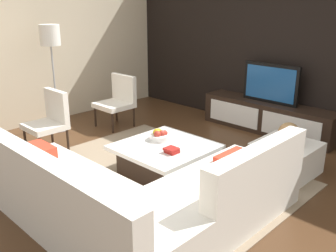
% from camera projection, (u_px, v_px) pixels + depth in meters
% --- Properties ---
extents(ground_plane, '(14.00, 14.00, 0.00)m').
position_uv_depth(ground_plane, '(165.00, 178.00, 4.63)').
color(ground_plane, '#4C301C').
extents(feature_wall_back, '(6.40, 0.12, 2.80)m').
position_uv_depth(feature_wall_back, '(284.00, 44.00, 6.01)').
color(feature_wall_back, black).
rests_on(feature_wall_back, ground).
extents(side_wall_left, '(0.12, 5.20, 2.80)m').
position_uv_depth(side_wall_left, '(40.00, 41.00, 6.43)').
color(side_wall_left, beige).
rests_on(side_wall_left, ground).
extents(area_rug, '(3.22, 2.43, 0.01)m').
position_uv_depth(area_rug, '(159.00, 175.00, 4.69)').
color(area_rug, gray).
rests_on(area_rug, ground).
extents(media_console, '(2.24, 0.48, 0.50)m').
position_uv_depth(media_console, '(268.00, 117.00, 6.17)').
color(media_console, black).
rests_on(media_console, ground).
extents(television, '(0.95, 0.06, 0.63)m').
position_uv_depth(television, '(271.00, 83.00, 5.99)').
color(television, black).
rests_on(television, media_console).
extents(sectional_couch, '(2.46, 2.33, 0.83)m').
position_uv_depth(sectional_couch, '(138.00, 198.00, 3.59)').
color(sectional_couch, white).
rests_on(sectional_couch, ground).
extents(coffee_table, '(1.06, 1.08, 0.38)m').
position_uv_depth(coffee_table, '(165.00, 159.00, 4.70)').
color(coffee_table, black).
rests_on(coffee_table, ground).
extents(accent_chair_near, '(0.52, 0.50, 0.87)m').
position_uv_depth(accent_chair_near, '(50.00, 117.00, 5.36)').
color(accent_chair_near, black).
rests_on(accent_chair_near, ground).
extents(floor_lamp, '(0.31, 0.31, 1.72)m').
position_uv_depth(floor_lamp, '(50.00, 42.00, 5.87)').
color(floor_lamp, '#A5A5AA').
rests_on(floor_lamp, ground).
extents(ottoman, '(0.70, 0.70, 0.40)m').
position_uv_depth(ottoman, '(286.00, 158.00, 4.72)').
color(ottoman, white).
rests_on(ottoman, ground).
extents(fruit_bowl, '(0.28, 0.28, 0.14)m').
position_uv_depth(fruit_bowl, '(160.00, 135.00, 4.81)').
color(fruit_bowl, silver).
rests_on(fruit_bowl, coffee_table).
extents(accent_chair_far, '(0.56, 0.54, 0.87)m').
position_uv_depth(accent_chair_far, '(118.00, 98.00, 6.42)').
color(accent_chair_far, black).
rests_on(accent_chair_far, ground).
extents(decorative_ball, '(0.26, 0.26, 0.26)m').
position_uv_depth(decorative_ball, '(289.00, 133.00, 4.61)').
color(decorative_ball, '#997247').
rests_on(decorative_ball, ottoman).
extents(book_stack, '(0.15, 0.14, 0.06)m').
position_uv_depth(book_stack, '(172.00, 150.00, 4.40)').
color(book_stack, maroon).
rests_on(book_stack, coffee_table).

